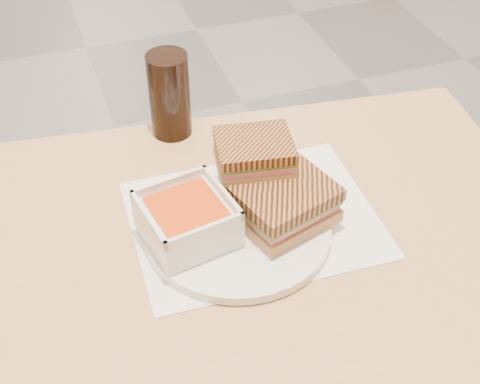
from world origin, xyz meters
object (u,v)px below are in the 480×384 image
object	(u,v)px
plate	(238,229)
soup_bowl	(187,220)
cola_glass	(169,95)
panini_lower	(284,203)
main_table	(158,325)

from	to	relation	value
plate	soup_bowl	size ratio (longest dim) A/B	1.99
cola_glass	panini_lower	bearing A→B (deg)	-71.97
soup_bowl	cola_glass	xyz separation A→B (m)	(0.05, 0.27, 0.03)
soup_bowl	panini_lower	xyz separation A→B (m)	(0.14, -0.01, 0.00)
main_table	soup_bowl	distance (m)	0.18
main_table	panini_lower	distance (m)	0.26
cola_glass	soup_bowl	bearing A→B (deg)	-99.93
soup_bowl	cola_glass	bearing A→B (deg)	80.07
main_table	cola_glass	bearing A→B (deg)	70.06
plate	soup_bowl	distance (m)	0.08
main_table	panini_lower	xyz separation A→B (m)	(0.20, 0.03, 0.16)
panini_lower	cola_glass	world-z (taller)	cola_glass
plate	panini_lower	size ratio (longest dim) A/B	1.71
main_table	panini_lower	world-z (taller)	panini_lower
soup_bowl	panini_lower	world-z (taller)	soup_bowl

